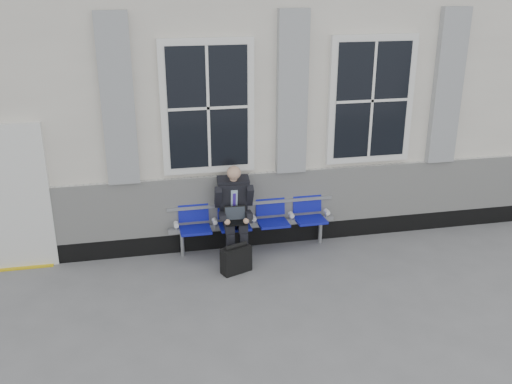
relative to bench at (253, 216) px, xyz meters
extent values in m
plane|color=slate|center=(1.52, -1.32, -0.55)|extent=(70.00, 70.00, 0.00)
cube|color=silver|center=(1.52, 2.18, 1.55)|extent=(14.00, 4.00, 4.20)
cube|color=black|center=(1.52, 0.15, -0.40)|extent=(14.00, 0.10, 0.30)
cube|color=silver|center=(1.52, 0.14, 0.20)|extent=(14.00, 0.08, 0.90)
cube|color=#999C9F|center=(-1.88, 0.12, 1.85)|extent=(0.45, 0.14, 2.40)
cube|color=#999C9F|center=(0.62, 0.12, 1.85)|extent=(0.45, 0.14, 2.40)
cube|color=#999C9F|center=(3.12, 0.12, 1.85)|extent=(0.45, 0.14, 2.40)
cube|color=white|center=(-0.63, 0.14, 1.70)|extent=(1.35, 0.10, 1.95)
cube|color=black|center=(-0.63, 0.09, 1.70)|extent=(1.15, 0.02, 1.75)
cube|color=white|center=(1.87, 0.14, 1.70)|extent=(1.35, 0.10, 1.95)
cube|color=black|center=(1.87, 0.09, 1.70)|extent=(1.15, 0.02, 1.75)
cube|color=black|center=(-3.48, 0.28, 0.50)|extent=(0.95, 0.30, 2.10)
cube|color=white|center=(-3.48, 0.13, 0.50)|extent=(1.10, 0.10, 2.20)
cube|color=gold|center=(-3.48, 0.16, -0.54)|extent=(0.95, 0.30, 0.02)
cube|color=#9EA0A3|center=(0.00, -0.02, -0.13)|extent=(2.60, 0.07, 0.07)
cube|color=#9EA0A3|center=(0.00, 0.10, 0.18)|extent=(2.60, 0.05, 0.05)
cylinder|color=#9EA0A3|center=(-1.10, -0.02, -0.36)|extent=(0.06, 0.06, 0.39)
cylinder|color=#9EA0A3|center=(1.10, -0.02, -0.36)|extent=(0.06, 0.06, 0.39)
cube|color=#090F9A|center=(-0.90, -0.10, -0.10)|extent=(0.46, 0.42, 0.07)
cube|color=#090F9A|center=(-0.90, 0.11, 0.16)|extent=(0.46, 0.10, 0.40)
cube|color=#090F9A|center=(-0.30, -0.10, -0.10)|extent=(0.46, 0.42, 0.07)
cube|color=#090F9A|center=(-0.30, 0.11, 0.16)|extent=(0.46, 0.10, 0.40)
cube|color=#090F9A|center=(0.30, -0.10, -0.10)|extent=(0.46, 0.42, 0.07)
cube|color=#090F9A|center=(0.30, 0.11, 0.16)|extent=(0.46, 0.10, 0.40)
cube|color=#090F9A|center=(0.90, -0.10, -0.10)|extent=(0.46, 0.42, 0.07)
cube|color=#090F9A|center=(0.90, 0.11, 0.16)|extent=(0.46, 0.10, 0.40)
cylinder|color=white|center=(-1.18, -0.07, 0.00)|extent=(0.07, 0.12, 0.07)
cylinder|color=white|center=(-0.60, -0.07, 0.00)|extent=(0.07, 0.12, 0.07)
cylinder|color=white|center=(0.00, -0.07, 0.00)|extent=(0.07, 0.12, 0.07)
cylinder|color=white|center=(0.60, -0.07, 0.00)|extent=(0.07, 0.12, 0.07)
cylinder|color=white|center=(1.18, -0.07, 0.00)|extent=(0.07, 0.12, 0.07)
cube|color=black|center=(-0.42, -0.47, -0.51)|extent=(0.12, 0.26, 0.09)
cube|color=black|center=(-0.23, -0.48, -0.51)|extent=(0.12, 0.26, 0.09)
cube|color=black|center=(-0.42, -0.41, -0.31)|extent=(0.12, 0.13, 0.47)
cube|color=black|center=(-0.22, -0.42, -0.31)|extent=(0.12, 0.13, 0.47)
cube|color=black|center=(-0.41, -0.19, -0.01)|extent=(0.16, 0.45, 0.14)
cube|color=black|center=(-0.21, -0.21, -0.01)|extent=(0.16, 0.45, 0.14)
cube|color=black|center=(-0.30, 0.00, 0.31)|extent=(0.43, 0.36, 0.62)
cube|color=silver|center=(-0.31, -0.12, 0.33)|extent=(0.10, 0.10, 0.35)
cube|color=#3F25AC|center=(-0.31, -0.13, 0.31)|extent=(0.05, 0.08, 0.29)
cube|color=black|center=(-0.30, -0.03, 0.61)|extent=(0.48, 0.26, 0.14)
cylinder|color=tan|center=(-0.30, -0.08, 0.68)|extent=(0.11, 0.11, 0.10)
sphere|color=tan|center=(-0.31, -0.14, 0.77)|extent=(0.21, 0.21, 0.21)
cube|color=black|center=(-0.54, -0.09, 0.39)|extent=(0.11, 0.28, 0.37)
cube|color=black|center=(-0.07, -0.11, 0.39)|extent=(0.11, 0.28, 0.37)
cube|color=black|center=(-0.51, -0.27, 0.15)|extent=(0.10, 0.31, 0.14)
cube|color=black|center=(-0.12, -0.29, 0.15)|extent=(0.10, 0.31, 0.14)
sphere|color=tan|center=(-0.46, -0.41, 0.12)|extent=(0.09, 0.09, 0.09)
sphere|color=tan|center=(-0.18, -0.42, 0.12)|extent=(0.09, 0.09, 0.09)
cube|color=black|center=(-0.32, -0.34, 0.07)|extent=(0.34, 0.24, 0.02)
cube|color=black|center=(-0.31, -0.22, 0.17)|extent=(0.33, 0.11, 0.21)
cube|color=black|center=(-0.31, -0.23, 0.17)|extent=(0.30, 0.08, 0.18)
cube|color=black|center=(-0.39, -0.70, -0.36)|extent=(0.47, 0.33, 0.39)
cylinder|color=black|center=(-0.39, -0.70, -0.14)|extent=(0.35, 0.19, 0.07)
camera|label=1|loc=(-1.63, -7.92, 3.45)|focal=40.00mm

